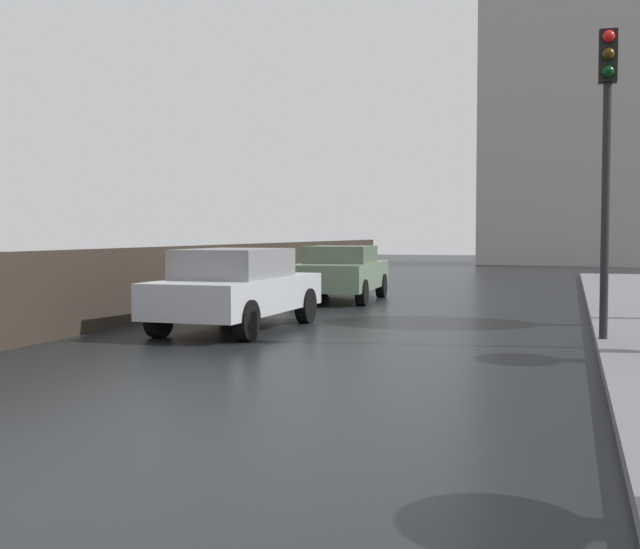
{
  "coord_description": "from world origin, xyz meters",
  "views": [
    {
      "loc": [
        3.61,
        -3.37,
        1.7
      ],
      "look_at": [
        0.33,
        7.46,
        1.13
      ],
      "focal_mm": 46.32,
      "sensor_mm": 36.0,
      "label": 1
    }
  ],
  "objects": [
    {
      "name": "traffic_light",
      "position": [
        4.1,
        9.42,
        3.25
      ],
      "size": [
        0.26,
        0.39,
        4.5
      ],
      "color": "black",
      "rests_on": "sidewalk_strip"
    },
    {
      "name": "car_silver_near_kerb",
      "position": [
        -1.97,
        10.0,
        0.75
      ],
      "size": [
        1.87,
        4.28,
        1.43
      ],
      "rotation": [
        0.0,
        0.0,
        3.11
      ],
      "color": "#B2B5BA",
      "rests_on": "ground"
    },
    {
      "name": "car_green_mid_road",
      "position": [
        -1.88,
        16.55,
        0.72
      ],
      "size": [
        1.97,
        4.13,
        1.38
      ],
      "rotation": [
        0.0,
        0.0,
        3.19
      ],
      "color": "slate",
      "rests_on": "ground"
    }
  ]
}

